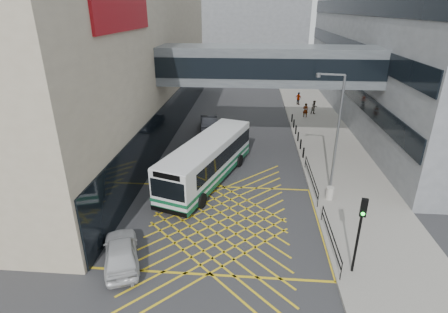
% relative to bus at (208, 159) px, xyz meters
% --- Properties ---
extents(ground, '(120.00, 120.00, 0.00)m').
position_rel_bus_xyz_m(ground, '(1.28, -5.54, -1.68)').
color(ground, '#333335').
extents(building_whsmith, '(24.17, 42.00, 16.00)m').
position_rel_bus_xyz_m(building_whsmith, '(-16.71, 10.45, 6.32)').
color(building_whsmith, tan).
rests_on(building_whsmith, ground).
extents(building_far, '(28.00, 16.00, 18.00)m').
position_rel_bus_xyz_m(building_far, '(-0.72, 54.46, 7.32)').
color(building_far, slate).
rests_on(building_far, ground).
extents(skybridge, '(20.00, 4.10, 3.00)m').
position_rel_bus_xyz_m(skybridge, '(4.28, 6.46, 5.82)').
color(skybridge, '#50555A').
rests_on(skybridge, ground).
extents(pavement, '(6.00, 54.00, 0.16)m').
position_rel_bus_xyz_m(pavement, '(10.28, 9.46, -1.60)').
color(pavement, gray).
rests_on(pavement, ground).
extents(box_junction, '(12.00, 9.00, 0.01)m').
position_rel_bus_xyz_m(box_junction, '(1.28, -5.54, -1.68)').
color(box_junction, gold).
rests_on(box_junction, ground).
extents(bus, '(5.93, 11.42, 3.14)m').
position_rel_bus_xyz_m(bus, '(0.00, 0.00, 0.00)').
color(bus, silver).
rests_on(bus, ground).
extents(car_white, '(3.30, 4.82, 1.42)m').
position_rel_bus_xyz_m(car_white, '(-3.22, -9.54, -0.97)').
color(car_white, '#BEBDC0').
rests_on(car_white, ground).
extents(car_dark, '(2.77, 5.32, 1.59)m').
position_rel_bus_xyz_m(car_dark, '(-1.41, 11.65, -0.89)').
color(car_dark, '#222327').
rests_on(car_dark, ground).
extents(car_silver, '(3.22, 5.18, 1.50)m').
position_rel_bus_xyz_m(car_silver, '(1.28, 9.46, -0.93)').
color(car_silver, gray).
rests_on(car_silver, ground).
extents(traffic_light, '(0.32, 0.49, 4.11)m').
position_rel_bus_xyz_m(traffic_light, '(8.11, -9.48, 1.16)').
color(traffic_light, black).
rests_on(traffic_light, pavement).
extents(street_lamp, '(1.82, 0.48, 8.00)m').
position_rel_bus_xyz_m(street_lamp, '(8.51, -1.09, 3.03)').
color(street_lamp, slate).
rests_on(street_lamp, pavement).
extents(litter_bin, '(0.50, 0.50, 0.87)m').
position_rel_bus_xyz_m(litter_bin, '(8.38, -2.43, -1.09)').
color(litter_bin, '#ADA89E').
rests_on(litter_bin, pavement).
extents(kerb_railings, '(0.05, 12.54, 1.00)m').
position_rel_bus_xyz_m(kerb_railings, '(7.43, -3.76, -0.80)').
color(kerb_railings, black).
rests_on(kerb_railings, pavement).
extents(bollards, '(0.14, 10.14, 0.90)m').
position_rel_bus_xyz_m(bollards, '(7.53, 9.46, -1.07)').
color(bollards, black).
rests_on(bollards, pavement).
extents(pedestrian_a, '(0.68, 0.50, 1.63)m').
position_rel_bus_xyz_m(pedestrian_a, '(9.22, 16.52, -0.71)').
color(pedestrian_a, gray).
rests_on(pedestrian_a, pavement).
extents(pedestrian_b, '(0.91, 0.72, 1.62)m').
position_rel_bus_xyz_m(pedestrian_b, '(10.43, 17.84, -0.71)').
color(pedestrian_b, gray).
rests_on(pedestrian_b, pavement).
extents(pedestrian_c, '(1.00, 0.99, 1.61)m').
position_rel_bus_xyz_m(pedestrian_c, '(9.07, 22.17, -0.72)').
color(pedestrian_c, gray).
rests_on(pedestrian_c, pavement).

